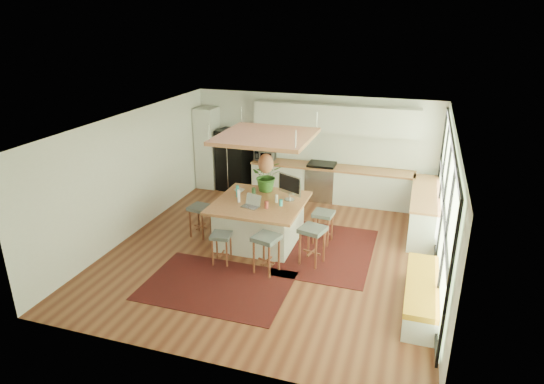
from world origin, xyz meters
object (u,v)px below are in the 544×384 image
(stool_near_right, at_px, (266,255))
(microwave, at_px, (266,154))
(stool_left_side, at_px, (201,221))
(stool_near_left, at_px, (222,247))
(laptop, at_px, (250,202))
(fridge, at_px, (234,157))
(island_plant, at_px, (267,179))
(monitor, at_px, (290,189))
(stool_right_front, at_px, (312,247))
(island, at_px, (260,222))
(stool_right_back, at_px, (323,227))

(stool_near_right, distance_m, microwave, 4.35)
(stool_left_side, bearing_deg, stool_near_left, -46.45)
(stool_near_left, distance_m, laptop, 1.09)
(fridge, xyz_separation_m, stool_near_right, (2.29, -4.04, -0.57))
(stool_near_left, bearing_deg, stool_left_side, 133.55)
(island_plant, bearing_deg, monitor, -32.14)
(stool_right_front, xyz_separation_m, island_plant, (-1.34, 1.26, 0.85))
(island, height_order, stool_near_right, island)
(island, height_order, stool_right_front, island)
(laptop, relative_size, microwave, 0.73)
(island, distance_m, stool_near_right, 1.31)
(fridge, distance_m, stool_right_front, 4.62)
(stool_right_front, bearing_deg, microwave, 121.47)
(microwave, distance_m, island_plant, 2.35)
(microwave, bearing_deg, monitor, -62.89)
(stool_left_side, bearing_deg, laptop, -9.64)
(laptop, bearing_deg, microwave, 117.29)
(stool_near_right, bearing_deg, microwave, 108.79)
(laptop, bearing_deg, island_plant, 102.87)
(fridge, bearing_deg, microwave, 11.06)
(island, distance_m, stool_right_back, 1.35)
(fridge, height_order, stool_right_front, fridge)
(stool_left_side, height_order, island_plant, island_plant)
(stool_near_right, distance_m, stool_right_back, 1.73)
(microwave, bearing_deg, fridge, -179.82)
(stool_near_right, bearing_deg, stool_right_back, 64.21)
(stool_left_side, bearing_deg, stool_right_front, -9.73)
(fridge, relative_size, stool_right_front, 2.19)
(island, bearing_deg, stool_right_front, -24.62)
(microwave, bearing_deg, stool_near_right, -72.53)
(laptop, bearing_deg, fridge, 131.55)
(stool_near_right, height_order, island_plant, island_plant)
(stool_right_front, xyz_separation_m, stool_right_back, (0.01, 0.96, 0.00))
(stool_right_front, bearing_deg, island, 155.38)
(fridge, distance_m, island_plant, 2.78)
(island, xyz_separation_m, microwave, (-0.84, 2.88, 0.63))
(fridge, xyz_separation_m, laptop, (1.67, -3.21, 0.12))
(stool_right_back, height_order, microwave, microwave)
(stool_left_side, height_order, microwave, microwave)
(microwave, xyz_separation_m, island_plant, (0.78, -2.21, 0.11))
(stool_right_front, height_order, stool_left_side, stool_right_front)
(fridge, bearing_deg, stool_right_front, -39.08)
(fridge, xyz_separation_m, microwave, (0.91, 0.02, 0.17))
(stool_near_left, bearing_deg, monitor, 55.08)
(stool_near_left, xyz_separation_m, monitor, (0.98, 1.40, 0.83))
(fridge, xyz_separation_m, stool_right_back, (3.04, -2.48, -0.57))
(stool_left_side, relative_size, monitor, 1.16)
(stool_right_back, bearing_deg, stool_near_right, -115.79)
(stool_near_left, xyz_separation_m, island_plant, (0.35, 1.79, 0.85))
(island, relative_size, stool_near_left, 2.91)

